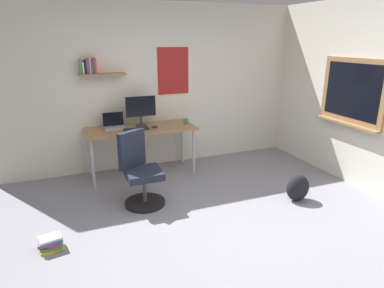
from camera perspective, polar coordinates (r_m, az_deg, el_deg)
The scene contains 11 objects.
ground_plane at distance 3.76m, azimuth 4.83°, elevation -15.53°, with size 5.20×5.20×0.00m, color gray.
wall_back at distance 5.49m, azimuth -6.33°, elevation 9.70°, with size 5.00×0.30×2.60m.
desk at distance 5.14m, azimuth -8.76°, elevation 2.02°, with size 1.65×0.67×0.75m.
office_chair at distance 4.30m, azimuth -8.84°, elevation -5.06°, with size 0.55×0.56×0.95m.
laptop at distance 5.20m, azimuth -13.20°, elevation 3.31°, with size 0.31×0.21×0.23m.
monitor_primary at distance 5.17m, azimuth -8.76°, elevation 5.96°, with size 0.46×0.17×0.46m.
keyboard at distance 5.03m, azimuth -9.50°, elevation 2.53°, with size 0.37×0.13×0.02m, color black.
computer_mouse at distance 5.09m, azimuth -6.43°, elevation 2.93°, with size 0.10×0.06×0.03m, color #262628.
coffee_mug at distance 5.28m, azimuth -1.06°, elevation 3.91°, with size 0.08×0.08×0.09m, color #338C4C.
backpack at distance 4.62m, azimuth 17.66°, elevation -7.18°, with size 0.32×0.22×0.36m, color black.
book_stack_on_floor at distance 3.80m, azimuth -23.03°, elevation -15.40°, with size 0.25×0.21×0.14m.
Camera 1 is at (-1.43, -2.80, 2.05)m, focal length 31.14 mm.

